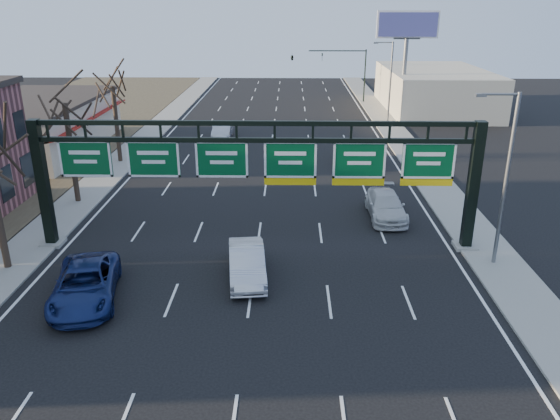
{
  "coord_description": "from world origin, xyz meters",
  "views": [
    {
      "loc": [
        1.81,
        -20.09,
        13.02
      ],
      "look_at": [
        1.33,
        5.42,
        3.2
      ],
      "focal_mm": 35.0,
      "sensor_mm": 36.0,
      "label": 1
    }
  ],
  "objects_px": {
    "sign_gantry": "(259,168)",
    "car_blue_suv": "(85,284)",
    "car_white_wagon": "(386,205)",
    "car_silver_sedan": "(247,263)"
  },
  "relations": [
    {
      "from": "car_silver_sedan",
      "to": "car_blue_suv",
      "type": "bearing_deg",
      "value": -169.06
    },
    {
      "from": "sign_gantry",
      "to": "car_white_wagon",
      "type": "relative_size",
      "value": 4.54
    },
    {
      "from": "sign_gantry",
      "to": "car_blue_suv",
      "type": "xyz_separation_m",
      "value": [
        -7.74,
        -6.1,
        -3.8
      ]
    },
    {
      "from": "car_blue_suv",
      "to": "car_silver_sedan",
      "type": "distance_m",
      "value": 7.65
    },
    {
      "from": "car_white_wagon",
      "to": "car_blue_suv",
      "type": "bearing_deg",
      "value": -145.67
    },
    {
      "from": "sign_gantry",
      "to": "car_blue_suv",
      "type": "relative_size",
      "value": 4.13
    },
    {
      "from": "car_blue_suv",
      "to": "car_silver_sedan",
      "type": "xyz_separation_m",
      "value": [
        7.29,
        2.32,
        -0.01
      ]
    },
    {
      "from": "car_blue_suv",
      "to": "car_white_wagon",
      "type": "xyz_separation_m",
      "value": [
        15.53,
        10.74,
        -0.04
      ]
    },
    {
      "from": "sign_gantry",
      "to": "car_silver_sedan",
      "type": "xyz_separation_m",
      "value": [
        -0.45,
        -3.78,
        -3.81
      ]
    },
    {
      "from": "car_blue_suv",
      "to": "car_white_wagon",
      "type": "bearing_deg",
      "value": 23.06
    }
  ]
}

